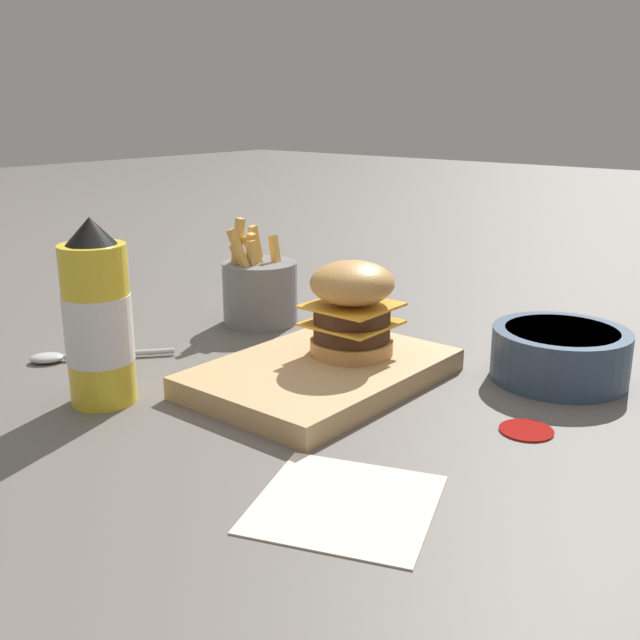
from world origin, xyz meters
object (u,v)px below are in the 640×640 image
object	(u,v)px
ketchup_bottle	(98,321)
side_bowl	(560,353)
serving_board	(320,373)
spoon	(70,357)
burger	(352,307)
fries_basket	(260,291)

from	to	relation	value
ketchup_bottle	side_bowl	xyz separation A→B (m)	(0.37, -0.35, -0.06)
serving_board	spoon	distance (m)	0.32
burger	side_bowl	bearing A→B (deg)	-54.92
burger	side_bowl	xyz separation A→B (m)	(0.14, -0.20, -0.05)
fries_basket	side_bowl	distance (m)	0.43
ketchup_bottle	fries_basket	size ratio (longest dim) A/B	1.30
fries_basket	ketchup_bottle	bearing A→B (deg)	-166.42
burger	fries_basket	world-z (taller)	fries_basket
burger	ketchup_bottle	size ratio (longest dim) A/B	0.55
fries_basket	spoon	bearing A→B (deg)	166.56
serving_board	burger	distance (m)	0.08
ketchup_bottle	fries_basket	bearing A→B (deg)	13.58
serving_board	spoon	bearing A→B (deg)	115.92
burger	fries_basket	bearing A→B (deg)	69.83
ketchup_bottle	fries_basket	world-z (taller)	ketchup_bottle
ketchup_bottle	fries_basket	distance (m)	0.33
serving_board	side_bowl	xyz separation A→B (m)	(0.19, -0.21, 0.02)
burger	serving_board	bearing A→B (deg)	169.48
serving_board	fries_basket	xyz separation A→B (m)	(0.13, 0.22, 0.04)
side_bowl	spoon	size ratio (longest dim) A/B	1.07
side_bowl	spoon	world-z (taller)	side_bowl
side_bowl	burger	bearing A→B (deg)	125.08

